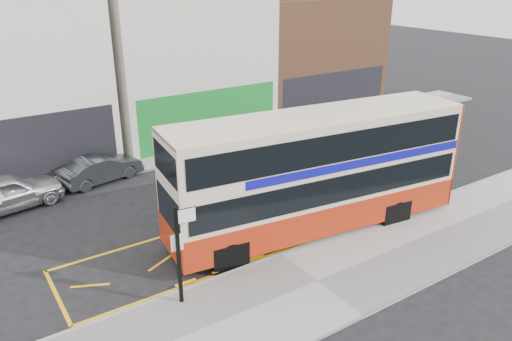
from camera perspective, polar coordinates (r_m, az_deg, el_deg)
ground at (r=17.75m, az=2.17°, el=-9.34°), size 120.00×120.00×0.00m
pavement at (r=16.20m, az=7.01°, el=-12.61°), size 40.00×4.00×0.15m
kerb at (r=17.45m, az=2.90°, el=-9.66°), size 40.00×0.15×0.15m
far_pavement at (r=26.53m, az=-11.74°, el=1.44°), size 50.00×3.00×0.15m
road_markings at (r=18.88m, az=-0.67°, el=-7.21°), size 14.00×3.40×0.01m
terrace_left at (r=27.72m, az=-26.67°, el=11.73°), size 8.00×8.01×11.80m
terrace_green_shop at (r=30.20m, az=-9.17°, el=13.95°), size 9.00×8.01×11.30m
terrace_right at (r=34.93m, az=4.81°, el=14.42°), size 9.00×8.01×10.30m
double_decker_bus at (r=18.36m, az=7.02°, el=-0.06°), size 11.52×3.93×4.51m
bus_stop_post at (r=14.37m, az=-8.68°, el=-8.57°), size 0.76×0.19×3.08m
car_silver at (r=22.75m, az=-26.67°, el=-2.28°), size 4.69×2.52×1.52m
car_grey at (r=24.17m, az=-17.28°, el=0.20°), size 4.03×2.15×1.26m
car_white at (r=26.99m, az=2.80°, el=3.60°), size 4.86×2.67×1.34m
street_tree_right at (r=30.01m, az=0.69°, el=12.19°), size 2.75×2.75×5.93m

